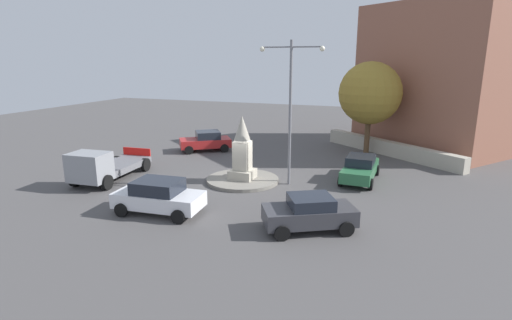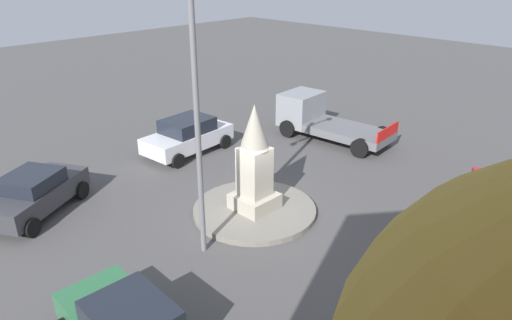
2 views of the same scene
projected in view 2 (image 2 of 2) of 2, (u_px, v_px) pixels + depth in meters
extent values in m
plane|color=#4F4C4C|center=(255.00, 212.00, 16.17)|extent=(80.00, 80.00, 0.00)
cylinder|color=gray|center=(255.00, 210.00, 16.13)|extent=(4.25, 4.25, 0.20)
cube|color=#B2AA99|center=(255.00, 201.00, 15.99)|extent=(1.36, 1.36, 0.52)
cube|color=#B2AA99|center=(255.00, 172.00, 15.54)|extent=(0.91, 0.91, 1.70)
cone|color=#B2AA99|center=(254.00, 127.00, 14.90)|extent=(1.00, 1.00, 1.49)
cylinder|color=slate|center=(197.00, 125.00, 12.50)|extent=(0.16, 0.16, 8.00)
cube|color=#38383D|center=(35.00, 195.00, 15.91)|extent=(4.15, 3.33, 0.69)
cube|color=#1E232D|center=(31.00, 181.00, 15.62)|extent=(2.30, 2.22, 0.48)
cylinder|color=black|center=(31.00, 228.00, 14.67)|extent=(0.67, 0.50, 0.64)
cylinder|color=black|center=(82.00, 190.00, 17.02)|extent=(0.67, 0.50, 0.64)
cylinder|color=black|center=(42.00, 185.00, 17.43)|extent=(0.67, 0.50, 0.64)
cube|color=silver|center=(188.00, 139.00, 20.86)|extent=(4.22, 2.12, 0.69)
cube|color=#1E232D|center=(187.00, 125.00, 20.62)|extent=(2.22, 1.82, 0.59)
cylinder|color=black|center=(178.00, 161.00, 19.46)|extent=(0.65, 0.27, 0.64)
cylinder|color=black|center=(150.00, 150.00, 20.52)|extent=(0.65, 0.27, 0.64)
cylinder|color=black|center=(225.00, 141.00, 21.47)|extent=(0.65, 0.27, 0.64)
cylinder|color=black|center=(198.00, 133.00, 22.53)|extent=(0.65, 0.27, 0.64)
cube|color=#1E232D|center=(131.00, 317.00, 9.77)|extent=(1.60, 1.93, 0.54)
cylinder|color=black|center=(132.00, 297.00, 11.69)|extent=(0.24, 0.65, 0.64)
cylinder|color=black|center=(473.00, 189.00, 17.08)|extent=(0.65, 0.55, 0.64)
cylinder|color=black|center=(496.00, 228.00, 14.63)|extent=(0.65, 0.55, 0.64)
cube|color=gray|center=(301.00, 108.00, 23.19)|extent=(2.21, 1.73, 1.59)
cube|color=slate|center=(349.00, 132.00, 21.82)|extent=(2.37, 4.04, 0.38)
cube|color=red|center=(388.00, 132.00, 20.51)|extent=(2.01, 0.21, 0.50)
cylinder|color=black|center=(288.00, 129.00, 22.79)|extent=(0.34, 0.86, 0.84)
cylinder|color=black|center=(312.00, 118.00, 24.26)|extent=(0.34, 0.86, 0.84)
cylinder|color=black|center=(360.00, 148.00, 20.46)|extent=(0.34, 0.86, 0.84)
cylinder|color=black|center=(382.00, 135.00, 21.93)|extent=(0.34, 0.86, 0.84)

